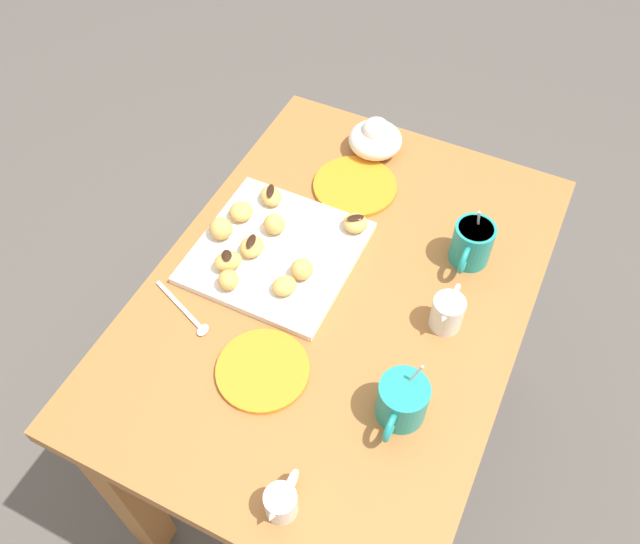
# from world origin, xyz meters

# --- Properties ---
(ground_plane) EXTENTS (8.00, 8.00, 0.00)m
(ground_plane) POSITION_xyz_m (0.00, 0.00, 0.00)
(ground_plane) COLOR #514C47
(dining_table) EXTENTS (1.00, 0.71, 0.72)m
(dining_table) POSITION_xyz_m (0.00, 0.00, 0.58)
(dining_table) COLOR #A36633
(dining_table) RESTS_ON ground_plane
(pastry_plate_square) EXTENTS (0.31, 0.31, 0.02)m
(pastry_plate_square) POSITION_xyz_m (-0.02, -0.15, 0.73)
(pastry_plate_square) COLOR silver
(pastry_plate_square) RESTS_ON dining_table
(coffee_mug_teal_left) EXTENTS (0.12, 0.08, 0.14)m
(coffee_mug_teal_left) POSITION_xyz_m (-0.19, 0.20, 0.77)
(coffee_mug_teal_left) COLOR teal
(coffee_mug_teal_left) RESTS_ON dining_table
(coffee_mug_teal_right) EXTENTS (0.12, 0.09, 0.13)m
(coffee_mug_teal_right) POSITION_xyz_m (0.19, 0.20, 0.77)
(coffee_mug_teal_right) COLOR teal
(coffee_mug_teal_right) RESTS_ON dining_table
(cream_pitcher_white) EXTENTS (0.10, 0.06, 0.07)m
(cream_pitcher_white) POSITION_xyz_m (-0.02, 0.21, 0.76)
(cream_pitcher_white) COLOR silver
(cream_pitcher_white) RESTS_ON dining_table
(ice_cream_bowl) EXTENTS (0.12, 0.12, 0.09)m
(ice_cream_bowl) POSITION_xyz_m (-0.40, -0.09, 0.76)
(ice_cream_bowl) COLOR silver
(ice_cream_bowl) RESTS_ON dining_table
(chocolate_sauce_pitcher) EXTENTS (0.09, 0.05, 0.06)m
(chocolate_sauce_pitcher) POSITION_xyz_m (0.42, 0.10, 0.75)
(chocolate_sauce_pitcher) COLOR silver
(chocolate_sauce_pitcher) RESTS_ON dining_table
(saucer_orange_left) EXTENTS (0.17, 0.17, 0.01)m
(saucer_orange_left) POSITION_xyz_m (0.22, -0.05, 0.73)
(saucer_orange_left) COLOR orange
(saucer_orange_left) RESTS_ON dining_table
(saucer_orange_right) EXTENTS (0.18, 0.18, 0.01)m
(saucer_orange_right) POSITION_xyz_m (-0.27, -0.08, 0.73)
(saucer_orange_right) COLOR orange
(saucer_orange_right) RESTS_ON dining_table
(loose_spoon_near_saucer) EXTENTS (0.07, 0.15, 0.01)m
(loose_spoon_near_saucer) POSITION_xyz_m (0.18, -0.23, 0.73)
(loose_spoon_near_saucer) COLOR silver
(loose_spoon_near_saucer) RESTS_ON dining_table
(beignet_0) EXTENTS (0.07, 0.07, 0.04)m
(beignet_0) POSITION_xyz_m (0.05, -0.21, 0.76)
(beignet_0) COLOR #DBA351
(beignet_0) RESTS_ON pastry_plate_square
(chocolate_drizzle_0) EXTENTS (0.03, 0.03, 0.00)m
(chocolate_drizzle_0) POSITION_xyz_m (0.05, -0.21, 0.78)
(chocolate_drizzle_0) COLOR black
(chocolate_drizzle_0) RESTS_ON beignet_0
(beignet_1) EXTENTS (0.06, 0.06, 0.03)m
(beignet_1) POSITION_xyz_m (-0.15, -0.03, 0.75)
(beignet_1) COLOR #DBA351
(beignet_1) RESTS_ON pastry_plate_square
(chocolate_drizzle_1) EXTENTS (0.04, 0.04, 0.00)m
(chocolate_drizzle_1) POSITION_xyz_m (-0.15, -0.03, 0.77)
(chocolate_drizzle_1) COLOR black
(chocolate_drizzle_1) RESTS_ON beignet_1
(beignet_2) EXTENTS (0.06, 0.06, 0.04)m
(beignet_2) POSITION_xyz_m (-0.07, -0.18, 0.76)
(beignet_2) COLOR #DBA351
(beignet_2) RESTS_ON pastry_plate_square
(beignet_3) EXTENTS (0.07, 0.07, 0.03)m
(beignet_3) POSITION_xyz_m (-0.14, -0.22, 0.75)
(beignet_3) COLOR #DBA351
(beignet_3) RESTS_ON pastry_plate_square
(chocolate_drizzle_3) EXTENTS (0.04, 0.03, 0.00)m
(chocolate_drizzle_3) POSITION_xyz_m (-0.14, -0.22, 0.77)
(chocolate_drizzle_3) COLOR black
(chocolate_drizzle_3) RESTS_ON beignet_3
(beignet_4) EXTENTS (0.06, 0.06, 0.03)m
(beignet_4) POSITION_xyz_m (0.06, -0.09, 0.75)
(beignet_4) COLOR #DBA351
(beignet_4) RESTS_ON pastry_plate_square
(beignet_5) EXTENTS (0.05, 0.05, 0.04)m
(beignet_5) POSITION_xyz_m (0.01, -0.07, 0.76)
(beignet_5) COLOR #DBA351
(beignet_5) RESTS_ON pastry_plate_square
(beignet_6) EXTENTS (0.06, 0.05, 0.03)m
(beignet_6) POSITION_xyz_m (0.00, -0.19, 0.76)
(beignet_6) COLOR #DBA351
(beignet_6) RESTS_ON pastry_plate_square
(chocolate_drizzle_6) EXTENTS (0.04, 0.02, 0.00)m
(chocolate_drizzle_6) POSITION_xyz_m (0.00, -0.19, 0.77)
(chocolate_drizzle_6) COLOR black
(chocolate_drizzle_6) RESTS_ON beignet_6
(beignet_7) EXTENTS (0.06, 0.06, 0.03)m
(beignet_7) POSITION_xyz_m (-0.07, -0.26, 0.76)
(beignet_7) COLOR #DBA351
(beignet_7) RESTS_ON pastry_plate_square
(beignet_8) EXTENTS (0.05, 0.05, 0.04)m
(beignet_8) POSITION_xyz_m (0.09, -0.19, 0.76)
(beignet_8) COLOR #DBA351
(beignet_8) RESTS_ON pastry_plate_square
(beignet_9) EXTENTS (0.07, 0.07, 0.04)m
(beignet_9) POSITION_xyz_m (-0.01, -0.27, 0.76)
(beignet_9) COLOR #DBA351
(beignet_9) RESTS_ON pastry_plate_square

